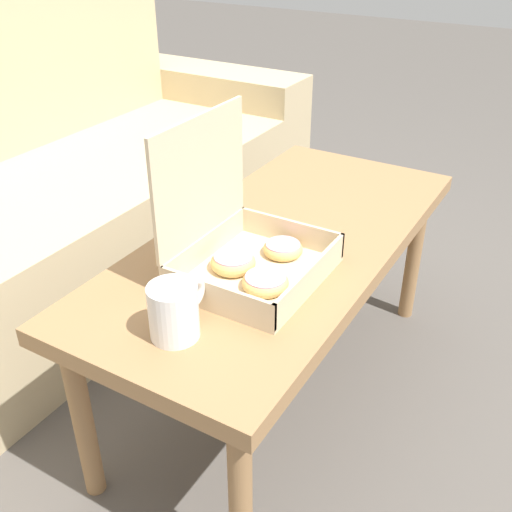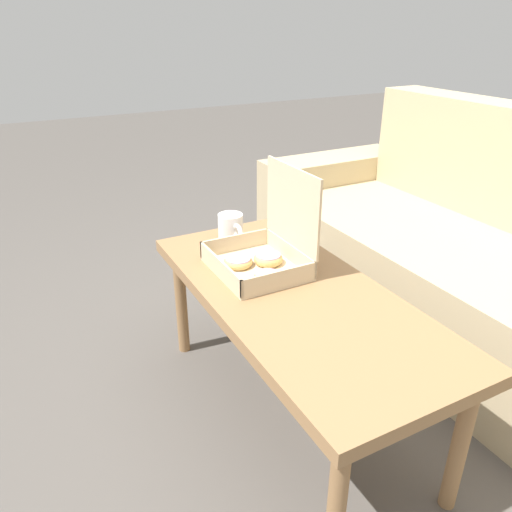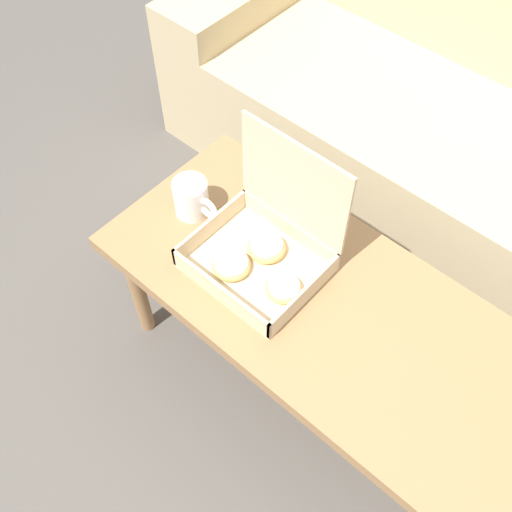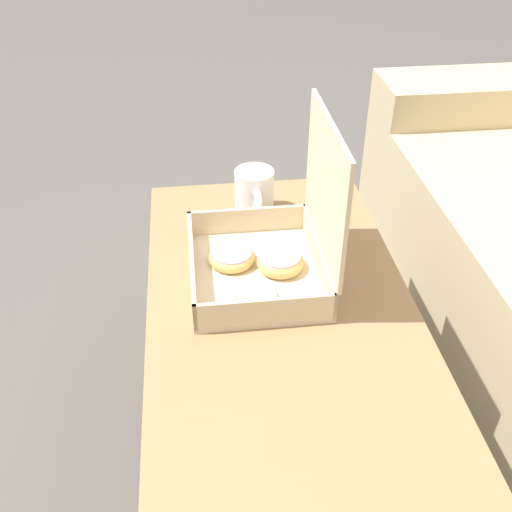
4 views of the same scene
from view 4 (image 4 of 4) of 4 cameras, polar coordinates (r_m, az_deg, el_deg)
ground_plane at (r=1.46m, az=7.03°, el=-20.61°), size 12.00×12.00×0.00m
coffee_table at (r=1.11m, az=3.08°, el=-9.54°), size 1.13×0.51×0.47m
pastry_box at (r=1.17m, az=1.51°, el=0.47°), size 0.31×0.26×0.33m
coffee_mug at (r=1.38m, az=-0.14°, el=6.10°), size 0.14×0.09×0.10m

